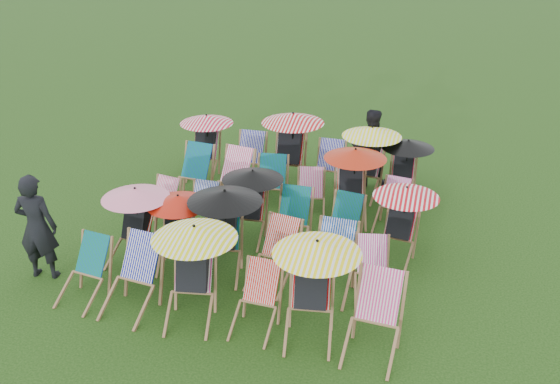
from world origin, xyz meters
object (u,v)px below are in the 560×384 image
(deckchair_0, at_px, (83,272))
(deckchair_5, at_px, (374,320))
(deckchair_29, at_px, (404,169))
(person_left, at_px, (37,227))
(person_rear, at_px, (370,147))

(deckchair_0, xyz_separation_m, deckchair_5, (4.14, -0.07, 0.06))
(deckchair_29, relative_size, person_left, 0.69)
(deckchair_0, distance_m, deckchair_29, 6.11)
(deckchair_29, distance_m, person_rear, 0.92)
(deckchair_29, xyz_separation_m, person_rear, (-0.73, 0.53, 0.17))
(person_left, xyz_separation_m, person_rear, (4.26, 4.74, -0.06))
(deckchair_0, relative_size, deckchair_29, 0.76)
(deckchair_29, xyz_separation_m, person_left, (-4.99, -4.21, 0.23))
(deckchair_5, relative_size, person_left, 0.60)
(deckchair_5, bearing_deg, deckchair_29, 95.76)
(deckchair_5, bearing_deg, deckchair_0, -176.31)
(deckchair_29, height_order, person_left, person_left)
(deckchair_5, height_order, person_left, person_left)
(deckchair_5, bearing_deg, person_rear, 103.65)
(deckchair_0, bearing_deg, person_rear, 65.10)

